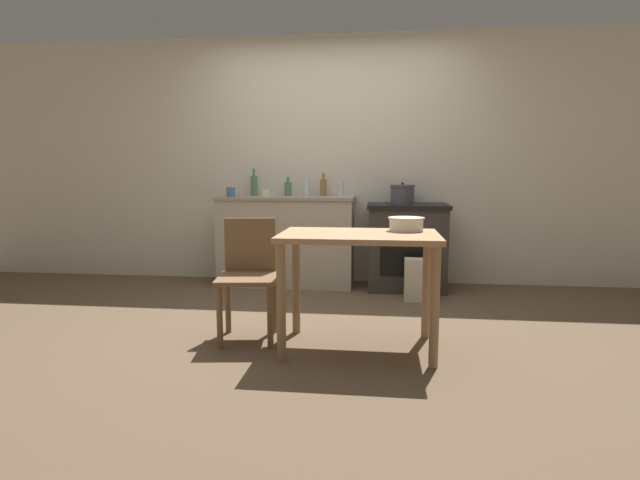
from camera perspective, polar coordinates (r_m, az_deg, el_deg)
name	(u,v)px	position (r m, az deg, el deg)	size (l,w,h in m)	color
ground_plane	(314,323)	(3.90, -0.69, -9.41)	(14.00, 14.00, 0.00)	brown
wall_back	(334,161)	(5.30, 1.56, 9.05)	(8.00, 0.07, 2.55)	beige
counter_cabinet	(287,241)	(5.13, -3.82, -0.08)	(1.39, 0.53, 0.91)	#B2A893
stove	(407,246)	(5.02, 9.89, -0.71)	(0.78, 0.61, 0.85)	#38332D
work_table	(359,253)	(3.21, 4.47, -1.46)	(1.01, 0.64, 0.76)	#A87F56
chair	(249,273)	(3.49, -8.16, -3.80)	(0.45, 0.45, 0.83)	brown
flour_sack	(417,280)	(4.57, 11.05, -4.50)	(0.23, 0.16, 0.39)	beige
stock_pot	(402,194)	(5.05, 9.40, 5.21)	(0.25, 0.25, 0.21)	#4C4C51
mixing_bowl_large	(406,223)	(3.35, 9.84, 1.89)	(0.24, 0.24, 0.09)	silver
bottle_far_left	(254,185)	(5.29, -7.54, 6.22)	(0.07, 0.07, 0.28)	#517F5B
bottle_left	(323,187)	(5.19, 0.38, 6.08)	(0.06, 0.06, 0.24)	olive
bottle_mid_left	(306,189)	(5.19, -1.59, 5.86)	(0.07, 0.07, 0.19)	silver
bottle_center_left	(341,188)	(5.07, 2.39, 6.00)	(0.06, 0.06, 0.23)	silver
bottle_center	(288,189)	(5.21, -3.68, 5.89)	(0.07, 0.07, 0.20)	#517F5B
cup_center_right	(231,192)	(5.11, -10.16, 5.43)	(0.09, 0.09, 0.09)	#4C6B99
cup_mid_right	(265,193)	(4.96, -6.30, 5.33)	(0.08, 0.08, 0.08)	silver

